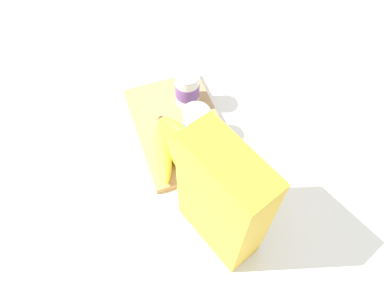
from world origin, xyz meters
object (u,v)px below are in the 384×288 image
yogurt_cup_front (187,88)px  banana_bunch (175,143)px  cereal_box (222,201)px  yogurt_cup_back (196,122)px  cutting_board (179,126)px  spoon (175,72)px

yogurt_cup_front → banana_bunch: size_ratio=0.50×
cereal_box → yogurt_cup_front: cereal_box is taller
cereal_box → yogurt_cup_back: bearing=151.5°
cutting_board → banana_bunch: bearing=-26.3°
cutting_board → banana_bunch: banana_bunch is taller
cereal_box → cutting_board: bearing=159.3°
yogurt_cup_front → yogurt_cup_back: 0.10m
yogurt_cup_front → yogurt_cup_back: yogurt_cup_front is taller
cereal_box → spoon: cereal_box is taller
yogurt_cup_front → banana_bunch: bearing=-31.2°
banana_bunch → spoon: (-0.25, 0.08, -0.03)m
cutting_board → yogurt_cup_front: (-0.07, 0.05, 0.06)m
cereal_box → spoon: size_ratio=2.40×
yogurt_cup_front → spoon: bearing=177.4°
cutting_board → yogurt_cup_front: size_ratio=3.32×
cutting_board → spoon: (-0.19, 0.05, -0.00)m
cutting_board → cereal_box: bearing=-1.5°
spoon → cereal_box: bearing=-7.2°
cereal_box → spoon: (-0.47, 0.06, -0.14)m
spoon → yogurt_cup_back: bearing=-4.9°
yogurt_cup_back → banana_bunch: 0.07m
yogurt_cup_back → spoon: yogurt_cup_back is taller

